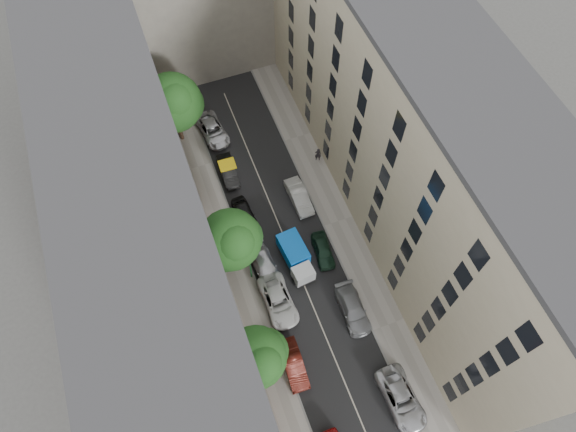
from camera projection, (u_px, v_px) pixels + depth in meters
name	position (u px, v px, depth m)	size (l,w,h in m)	color
ground	(285.00, 240.00, 48.89)	(120.00, 120.00, 0.00)	#4C4C49
road_surface	(285.00, 240.00, 48.88)	(8.00, 44.00, 0.02)	black
sidewalk_left	(230.00, 258.00, 47.88)	(3.00, 44.00, 0.15)	gray
sidewalk_right	(338.00, 221.00, 49.78)	(3.00, 44.00, 0.15)	gray
building_left	(147.00, 225.00, 38.28)	(8.00, 44.00, 20.00)	#4B4946
building_right	(410.00, 143.00, 42.09)	(8.00, 44.00, 20.00)	#BEB294
tarp_truck	(296.00, 257.00, 46.63)	(2.33, 5.04, 2.26)	black
car_left_1	(293.00, 364.00, 42.40)	(1.56, 4.46, 1.47)	#4E160F
car_left_2	(278.00, 301.00, 45.10)	(2.45, 5.31, 1.48)	silver
car_left_3	(265.00, 266.00, 46.78)	(1.98, 4.87, 1.41)	#B9B9BE
car_left_4	(245.00, 214.00, 49.46)	(1.63, 4.06, 1.38)	black
car_left_5	(228.00, 171.00, 51.94)	(1.49, 4.26, 1.40)	black
car_left_6	(213.00, 130.00, 54.50)	(2.39, 5.19, 1.44)	silver
car_right_0	(401.00, 399.00, 41.03)	(2.51, 5.44, 1.51)	#B8B9BD
car_right_1	(353.00, 309.00, 44.75)	(2.00, 4.93, 1.43)	gray
car_right_2	(323.00, 250.00, 47.60)	(1.58, 3.92, 1.33)	black
car_right_3	(299.00, 197.00, 50.39)	(1.56, 4.47, 1.47)	silver
tree_near	(257.00, 359.00, 37.96)	(5.04, 4.73, 7.95)	#382619
tree_mid	(232.00, 241.00, 42.85)	(5.58, 5.35, 8.03)	#382619
tree_far	(174.00, 104.00, 49.96)	(6.06, 5.89, 8.49)	#382619
lamp_post	(249.00, 258.00, 43.37)	(0.36, 0.36, 6.55)	#164F22
pedestrian	(318.00, 154.00, 52.55)	(0.64, 0.42, 1.76)	black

